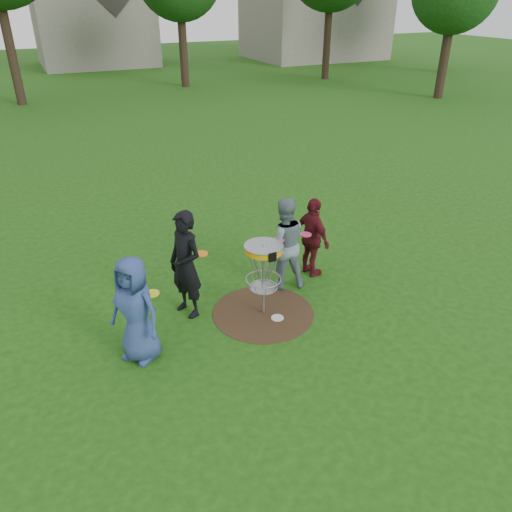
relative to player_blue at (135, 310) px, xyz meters
name	(u,v)px	position (x,y,z in m)	size (l,w,h in m)	color
ground	(263,313)	(2.24, 0.25, -0.87)	(100.00, 100.00, 0.00)	#19470F
dirt_patch	(263,313)	(2.24, 0.25, -0.86)	(1.80, 1.80, 0.01)	#47331E
player_blue	(135,310)	(0.00, 0.00, 0.00)	(0.85, 0.55, 1.73)	navy
player_black	(186,265)	(1.05, 0.83, 0.09)	(0.70, 0.46, 1.92)	black
player_grey	(283,243)	(2.98, 0.96, 0.03)	(0.88, 0.68, 1.80)	slate
player_maroon	(313,238)	(3.70, 1.10, -0.06)	(0.94, 0.39, 1.61)	#551319
disc_on_grass	(277,318)	(2.39, -0.01, -0.86)	(0.22, 0.22, 0.02)	white
disc_golf_basket	(264,263)	(2.24, 0.25, 0.15)	(0.66, 0.67, 1.38)	#9EA0A5
held_discs	(240,253)	(1.96, 0.62, 0.22)	(3.40, 1.15, 0.21)	yellow
house_row	(121,4)	(7.01, 33.32, 3.28)	(44.50, 10.65, 11.62)	gray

